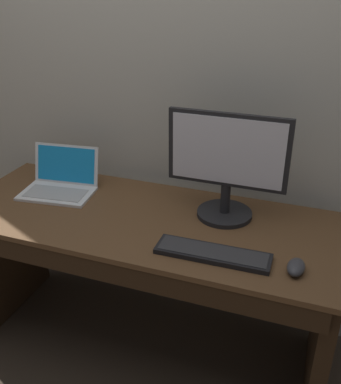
{
  "coord_description": "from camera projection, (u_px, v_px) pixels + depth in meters",
  "views": [
    {
      "loc": [
        0.68,
        -1.51,
        1.69
      ],
      "look_at": [
        0.13,
        0.0,
        0.88
      ],
      "focal_mm": 41.17,
      "sensor_mm": 36.0,
      "label": 1
    }
  ],
  "objects": [
    {
      "name": "computer_mouse",
      "position": [
        296.0,
        267.0,
        1.54
      ],
      "size": [
        0.07,
        0.11,
        0.04
      ],
      "primitive_type": "ellipsoid",
      "rotation": [
        0.0,
        0.0,
        -0.06
      ],
      "color": "#38383D",
      "rests_on": "desk"
    },
    {
      "name": "laptop_white",
      "position": [
        60.0,
        184.0,
        2.1
      ],
      "size": [
        0.36,
        0.29,
        0.2
      ],
      "color": "white",
      "rests_on": "desk"
    },
    {
      "name": "wired_keyboard",
      "position": [
        213.0,
        253.0,
        1.63
      ],
      "size": [
        0.43,
        0.12,
        0.02
      ],
      "color": "black",
      "rests_on": "desk"
    },
    {
      "name": "ground_plane",
      "position": [
        146.0,
        343.0,
        2.23
      ],
      "size": [
        14.0,
        14.0,
        0.0
      ],
      "primitive_type": "plane",
      "color": "#382D23"
    },
    {
      "name": "external_monitor",
      "position": [
        227.0,
        167.0,
        1.79
      ],
      "size": [
        0.5,
        0.24,
        0.46
      ],
      "color": "black",
      "rests_on": "desk"
    },
    {
      "name": "desk",
      "position": [
        142.0,
        266.0,
        2.0
      ],
      "size": [
        1.66,
        0.66,
        0.74
      ],
      "color": "brown",
      "rests_on": "ground"
    }
  ]
}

